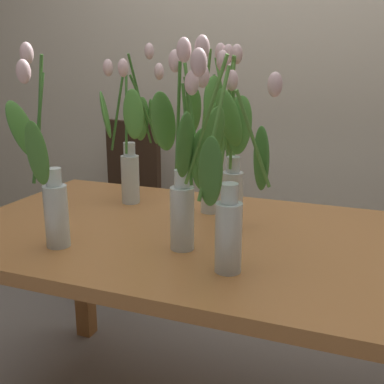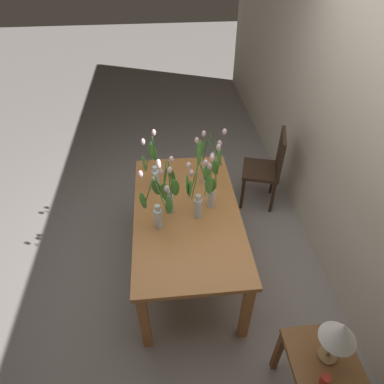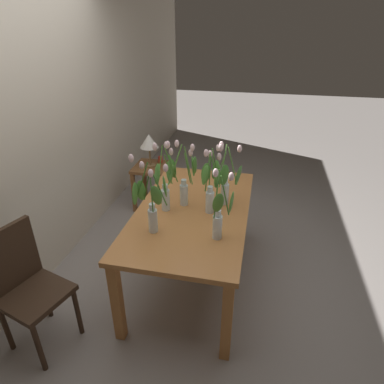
{
  "view_description": "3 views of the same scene",
  "coord_description": "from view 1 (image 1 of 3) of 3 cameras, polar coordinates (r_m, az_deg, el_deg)",
  "views": [
    {
      "loc": [
        0.46,
        -1.31,
        1.25
      ],
      "look_at": [
        -0.03,
        -0.05,
        0.88
      ],
      "focal_mm": 44.43,
      "sensor_mm": 36.0,
      "label": 1
    },
    {
      "loc": [
        2.04,
        -0.16,
        2.73
      ],
      "look_at": [
        -0.06,
        0.05,
        0.91
      ],
      "focal_mm": 31.32,
      "sensor_mm": 36.0,
      "label": 2
    },
    {
      "loc": [
        -2.29,
        -0.49,
        2.12
      ],
      "look_at": [
        -0.05,
        -0.0,
        0.92
      ],
      "focal_mm": 30.81,
      "sensor_mm": 36.0,
      "label": 3
    }
  ],
  "objects": [
    {
      "name": "tulip_vase_4",
      "position": [
        1.38,
        -16.92,
        0.71
      ],
      "size": [
        0.18,
        0.15,
        0.57
      ],
      "color": "silver",
      "rests_on": "dining_table"
    },
    {
      "name": "tulip_vase_3",
      "position": [
        1.49,
        4.45,
        4.72
      ],
      "size": [
        0.21,
        0.24,
        0.57
      ],
      "color": "silver",
      "rests_on": "dining_table"
    },
    {
      "name": "tulip_vase_2",
      "position": [
        1.29,
        -0.45,
        2.46
      ],
      "size": [
        0.25,
        0.18,
        0.58
      ],
      "color": "silver",
      "rests_on": "dining_table"
    },
    {
      "name": "tulip_vase_0",
      "position": [
        1.63,
        2.79,
        4.68
      ],
      "size": [
        0.26,
        0.17,
        0.59
      ],
      "color": "silver",
      "rests_on": "dining_table"
    },
    {
      "name": "dining_chair",
      "position": [
        2.75,
        -8.47,
        -0.26
      ],
      "size": [
        0.5,
        0.5,
        0.93
      ],
      "color": "#382619",
      "rests_on": "ground"
    },
    {
      "name": "room_wall_rear",
      "position": [
        2.72,
        12.02,
        16.98
      ],
      "size": [
        9.0,
        0.1,
        2.7
      ],
      "primitive_type": "cube",
      "color": "beige",
      "rests_on": "ground"
    },
    {
      "name": "dining_table",
      "position": [
        1.52,
        1.7,
        -8.22
      ],
      "size": [
        1.6,
        0.9,
        0.74
      ],
      "color": "#B7753D",
      "rests_on": "ground"
    },
    {
      "name": "tulip_vase_5",
      "position": [
        1.77,
        -7.18,
        5.94
      ],
      "size": [
        0.21,
        0.27,
        0.58
      ],
      "color": "silver",
      "rests_on": "dining_table"
    },
    {
      "name": "tulip_vase_1",
      "position": [
        1.16,
        3.96,
        -0.33
      ],
      "size": [
        0.25,
        0.28,
        0.57
      ],
      "color": "silver",
      "rests_on": "dining_table"
    }
  ]
}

